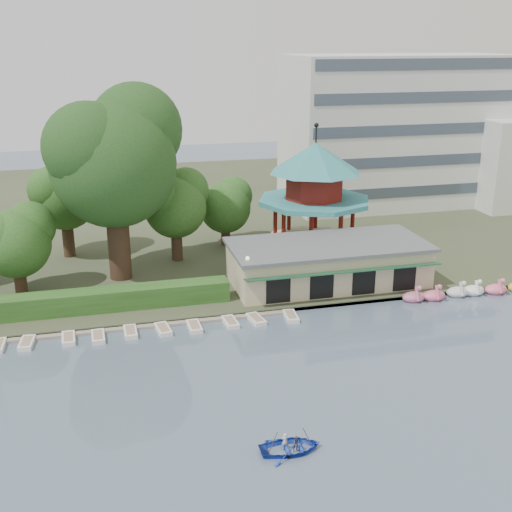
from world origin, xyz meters
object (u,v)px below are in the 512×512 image
object	(u,v)px
big_tree	(114,154)
rowboat_with_passengers	(291,443)
boathouse	(328,262)
dock	(91,330)
pavilion	(315,186)

from	to	relation	value
big_tree	rowboat_with_passengers	world-z (taller)	big_tree
rowboat_with_passengers	boathouse	bearing A→B (deg)	65.36
dock	boathouse	size ratio (longest dim) A/B	1.83
dock	big_tree	world-z (taller)	big_tree
dock	boathouse	bearing A→B (deg)	12.24
big_tree	rowboat_with_passengers	size ratio (longest dim) A/B	3.58
dock	pavilion	bearing A→B (deg)	31.66
boathouse	rowboat_with_passengers	world-z (taller)	boathouse
dock	rowboat_with_passengers	size ratio (longest dim) A/B	6.64
rowboat_with_passengers	big_tree	bearing A→B (deg)	104.60
boathouse	rowboat_with_passengers	xyz separation A→B (m)	(-10.98, -23.95, -1.85)
boathouse	big_tree	xyz separation A→B (m)	(-18.84, 6.22, 10.05)
rowboat_with_passengers	pavilion	bearing A→B (deg)	69.09
big_tree	boathouse	bearing A→B (deg)	-18.26
pavilion	rowboat_with_passengers	distance (m)	37.03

